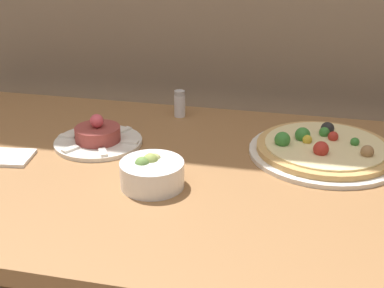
# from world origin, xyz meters

# --- Properties ---
(dining_table) EXTENTS (1.48, 0.80, 0.74)m
(dining_table) POSITION_xyz_m (0.00, 0.40, 0.65)
(dining_table) COLOR olive
(dining_table) RESTS_ON ground_plane
(pizza_plate) EXTENTS (0.34, 0.34, 0.06)m
(pizza_plate) POSITION_xyz_m (0.34, 0.55, 0.76)
(pizza_plate) COLOR silver
(pizza_plate) RESTS_ON dining_table
(tartare_plate) EXTENTS (0.21, 0.21, 0.08)m
(tartare_plate) POSITION_xyz_m (-0.19, 0.49, 0.76)
(tartare_plate) COLOR silver
(tartare_plate) RESTS_ON dining_table
(small_bowl) EXTENTS (0.13, 0.13, 0.07)m
(small_bowl) POSITION_xyz_m (0.00, 0.32, 0.77)
(small_bowl) COLOR white
(small_bowl) RESTS_ON dining_table
(salt_shaker) EXTENTS (0.03, 0.03, 0.07)m
(salt_shaker) POSITION_xyz_m (-0.04, 0.72, 0.78)
(salt_shaker) COLOR silver
(salt_shaker) RESTS_ON dining_table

